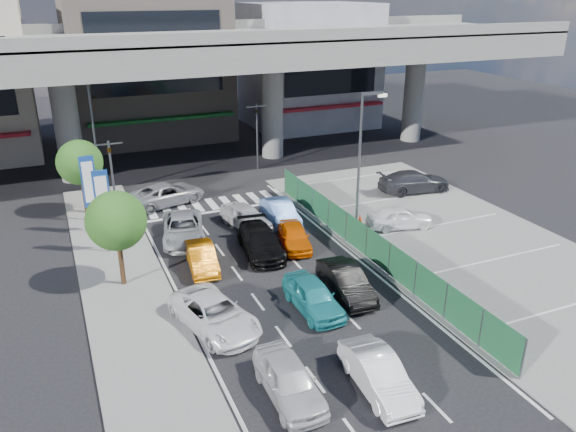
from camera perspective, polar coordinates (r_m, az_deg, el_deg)
name	(u,v)px	position (r m, az deg, el deg)	size (l,w,h in m)	color
ground	(290,295)	(26.58, 0.17, -8.02)	(120.00, 120.00, 0.00)	black
parking_lot	(452,239)	(33.41, 16.32, -2.30)	(12.00, 28.00, 0.06)	slate
sidewalk_left	(124,284)	(28.45, -16.30, -6.68)	(4.00, 30.00, 0.12)	slate
fence_run	(377,250)	(29.18, 8.98, -3.40)	(0.16, 22.00, 1.80)	#1C5230
expressway	(172,54)	(44.26, -11.71, 15.78)	(64.00, 14.00, 10.75)	slate
building_center	(147,57)	(55.11, -14.15, 15.43)	(14.00, 10.90, 15.00)	gray
building_east	(309,66)	(59.16, 2.10, 15.01)	(12.00, 10.90, 12.00)	gray
traffic_light_left	(111,162)	(34.50, -17.57, 5.27)	(1.60, 1.24, 5.20)	#595B60
traffic_light_right	(257,120)	(43.69, -3.20, 9.68)	(1.60, 1.24, 5.20)	#595B60
street_lamp_right	(362,149)	(32.76, 7.57, 6.77)	(1.65, 0.22, 8.00)	#595B60
street_lamp_left	(96,126)	(40.09, -18.94, 8.61)	(1.65, 0.22, 8.00)	#595B60
signboard_near	(103,200)	(30.89, -18.31, 1.53)	(0.80, 0.14, 4.70)	#595B60
signboard_far	(89,184)	(33.70, -19.54, 3.07)	(0.80, 0.14, 4.70)	#595B60
tree_near	(116,221)	(27.06, -17.05, -0.49)	(2.80, 2.80, 4.80)	#382314
tree_far	(80,163)	(36.96, -20.40, 5.11)	(2.80, 2.80, 4.80)	#382314
van_white_back_left	(289,380)	(20.37, 0.10, -16.31)	(1.63, 4.05, 1.38)	silver
hatch_white_back_mid	(378,374)	(20.92, 9.15, -15.54)	(1.41, 4.04, 1.33)	white
sedan_white_mid_left	(215,314)	(24.07, -7.47, -9.86)	(2.24, 4.86, 1.35)	white
taxi_teal_mid	(313,296)	(25.14, 2.56, -8.13)	(1.63, 4.05, 1.38)	teal
hatch_black_mid_right	(346,281)	(26.41, 5.91, -6.63)	(1.46, 4.19, 1.38)	black
taxi_orange_left	(202,257)	(28.99, -8.76, -4.18)	(1.31, 3.76, 1.24)	#B96107
sedan_black_mid	(261,241)	(30.28, -2.80, -2.60)	(1.93, 4.76, 1.38)	black
taxi_orange_right	(294,236)	(31.01, 0.65, -2.05)	(1.52, 3.77, 1.28)	#E35E02
wagon_silver_front_left	(183,229)	(32.34, -10.60, -1.29)	(2.29, 4.97, 1.38)	#AAAEB3
sedan_white_front_mid	(246,217)	(33.58, -4.30, -0.07)	(1.63, 4.05, 1.38)	silver
kei_truck_front_right	(280,212)	(34.17, -0.79, 0.39)	(1.44, 4.13, 1.36)	#5882CA
crossing_wagon_silver	(167,194)	(38.04, -12.18, 2.22)	(2.32, 5.03, 1.40)	#97989E
parked_sedan_white	(400,217)	(33.96, 11.31, -0.12)	(1.57, 3.91, 1.33)	white
parked_sedan_dgrey	(414,181)	(40.29, 12.69, 3.45)	(2.07, 5.10, 1.48)	#2F3034
traffic_cone	(360,219)	(34.21, 7.32, -0.30)	(0.34, 0.34, 0.66)	#FF3E0E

